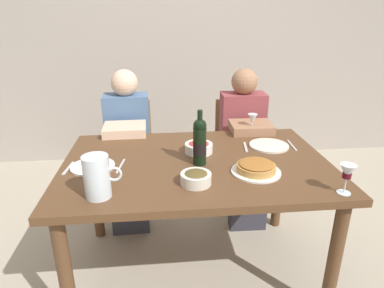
{
  "coord_description": "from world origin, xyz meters",
  "views": [
    {
      "loc": [
        -0.2,
        -1.73,
        1.55
      ],
      "look_at": [
        -0.02,
        -0.0,
        0.87
      ],
      "focal_mm": 31.46,
      "sensor_mm": 36.0,
      "label": 1
    }
  ],
  "objects_px": {
    "water_pitcher": "(97,179)",
    "wine_glass_left_diner": "(347,173)",
    "chair_left": "(130,147)",
    "diner_left": "(128,144)",
    "dining_table": "(196,176)",
    "baked_tart": "(256,168)",
    "olive_bowl": "(196,177)",
    "wine_bottle": "(200,142)",
    "dinner_plate_right_setting": "(269,146)",
    "salad_bowl": "(199,147)",
    "diner_right": "(244,142)",
    "chair_right": "(237,145)",
    "wine_glass_right_diner": "(252,120)",
    "dinner_plate_left_setting": "(93,167)"
  },
  "relations": [
    {
      "from": "water_pitcher",
      "to": "wine_glass_left_diner",
      "type": "height_order",
      "value": "water_pitcher"
    },
    {
      "from": "chair_left",
      "to": "diner_left",
      "type": "relative_size",
      "value": 0.75
    },
    {
      "from": "dining_table",
      "to": "diner_left",
      "type": "height_order",
      "value": "diner_left"
    },
    {
      "from": "dining_table",
      "to": "baked_tart",
      "type": "distance_m",
      "value": 0.37
    },
    {
      "from": "water_pitcher",
      "to": "wine_glass_left_diner",
      "type": "bearing_deg",
      "value": -4.24
    },
    {
      "from": "water_pitcher",
      "to": "olive_bowl",
      "type": "height_order",
      "value": "water_pitcher"
    },
    {
      "from": "olive_bowl",
      "to": "diner_left",
      "type": "relative_size",
      "value": 0.13
    },
    {
      "from": "wine_bottle",
      "to": "olive_bowl",
      "type": "distance_m",
      "value": 0.25
    },
    {
      "from": "dinner_plate_right_setting",
      "to": "wine_glass_left_diner",
      "type": "bearing_deg",
      "value": -74.73
    },
    {
      "from": "water_pitcher",
      "to": "wine_glass_left_diner",
      "type": "relative_size",
      "value": 1.37
    },
    {
      "from": "wine_bottle",
      "to": "salad_bowl",
      "type": "distance_m",
      "value": 0.19
    },
    {
      "from": "dining_table",
      "to": "olive_bowl",
      "type": "bearing_deg",
      "value": -96.69
    },
    {
      "from": "dining_table",
      "to": "water_pitcher",
      "type": "height_order",
      "value": "water_pitcher"
    },
    {
      "from": "diner_right",
      "to": "dining_table",
      "type": "bearing_deg",
      "value": 56.38
    },
    {
      "from": "chair_right",
      "to": "wine_glass_right_diner",
      "type": "bearing_deg",
      "value": 89.13
    },
    {
      "from": "dinner_plate_right_setting",
      "to": "diner_right",
      "type": "xyz_separation_m",
      "value": [
        -0.03,
        0.46,
        -0.15
      ]
    },
    {
      "from": "wine_bottle",
      "to": "diner_right",
      "type": "height_order",
      "value": "diner_right"
    },
    {
      "from": "salad_bowl",
      "to": "olive_bowl",
      "type": "xyz_separation_m",
      "value": [
        -0.06,
        -0.4,
        0.0
      ]
    },
    {
      "from": "water_pitcher",
      "to": "dinner_plate_left_setting",
      "type": "height_order",
      "value": "water_pitcher"
    },
    {
      "from": "dining_table",
      "to": "wine_glass_right_diner",
      "type": "distance_m",
      "value": 0.64
    },
    {
      "from": "wine_glass_left_diner",
      "to": "diner_right",
      "type": "height_order",
      "value": "diner_right"
    },
    {
      "from": "dining_table",
      "to": "wine_glass_right_diner",
      "type": "bearing_deg",
      "value": 44.14
    },
    {
      "from": "wine_bottle",
      "to": "wine_glass_left_diner",
      "type": "xyz_separation_m",
      "value": [
        0.63,
        -0.39,
        -0.03
      ]
    },
    {
      "from": "water_pitcher",
      "to": "wine_glass_right_diner",
      "type": "bearing_deg",
      "value": 39.71
    },
    {
      "from": "baked_tart",
      "to": "salad_bowl",
      "type": "bearing_deg",
      "value": 131.47
    },
    {
      "from": "wine_glass_left_diner",
      "to": "water_pitcher",
      "type": "bearing_deg",
      "value": 175.76
    },
    {
      "from": "wine_bottle",
      "to": "olive_bowl",
      "type": "bearing_deg",
      "value": -101.21
    },
    {
      "from": "baked_tart",
      "to": "salad_bowl",
      "type": "xyz_separation_m",
      "value": [
        -0.27,
        0.3,
        0.01
      ]
    },
    {
      "from": "dinner_plate_right_setting",
      "to": "chair_left",
      "type": "bearing_deg",
      "value": 141.69
    },
    {
      "from": "salad_bowl",
      "to": "dinner_plate_right_setting",
      "type": "bearing_deg",
      "value": 6.35
    },
    {
      "from": "wine_glass_right_diner",
      "to": "dinner_plate_left_setting",
      "type": "height_order",
      "value": "wine_glass_right_diner"
    },
    {
      "from": "dinner_plate_left_setting",
      "to": "baked_tart",
      "type": "bearing_deg",
      "value": -9.68
    },
    {
      "from": "salad_bowl",
      "to": "wine_glass_left_diner",
      "type": "xyz_separation_m",
      "value": [
        0.62,
        -0.56,
        0.07
      ]
    },
    {
      "from": "salad_bowl",
      "to": "dining_table",
      "type": "bearing_deg",
      "value": -103.01
    },
    {
      "from": "dinner_plate_right_setting",
      "to": "diner_right",
      "type": "relative_size",
      "value": 0.21
    },
    {
      "from": "diner_right",
      "to": "wine_glass_left_diner",
      "type": "bearing_deg",
      "value": 102.01
    },
    {
      "from": "salad_bowl",
      "to": "wine_glass_left_diner",
      "type": "distance_m",
      "value": 0.83
    },
    {
      "from": "wine_bottle",
      "to": "diner_left",
      "type": "bearing_deg",
      "value": 122.78
    },
    {
      "from": "baked_tart",
      "to": "diner_left",
      "type": "distance_m",
      "value": 1.15
    },
    {
      "from": "baked_tart",
      "to": "chair_right",
      "type": "height_order",
      "value": "chair_right"
    },
    {
      "from": "dining_table",
      "to": "olive_bowl",
      "type": "distance_m",
      "value": 0.3
    },
    {
      "from": "wine_bottle",
      "to": "diner_left",
      "type": "relative_size",
      "value": 0.27
    },
    {
      "from": "diner_right",
      "to": "wine_bottle",
      "type": "bearing_deg",
      "value": 58.71
    },
    {
      "from": "baked_tart",
      "to": "salad_bowl",
      "type": "relative_size",
      "value": 1.57
    },
    {
      "from": "wine_glass_left_diner",
      "to": "wine_glass_right_diner",
      "type": "bearing_deg",
      "value": 104.06
    },
    {
      "from": "diner_right",
      "to": "wine_glass_right_diner",
      "type": "bearing_deg",
      "value": 87.92
    },
    {
      "from": "diner_left",
      "to": "diner_right",
      "type": "bearing_deg",
      "value": 175.7
    },
    {
      "from": "wine_glass_left_diner",
      "to": "chair_left",
      "type": "xyz_separation_m",
      "value": [
        -1.1,
        1.34,
        -0.37
      ]
    },
    {
      "from": "wine_bottle",
      "to": "wine_glass_left_diner",
      "type": "relative_size",
      "value": 2.12
    },
    {
      "from": "chair_right",
      "to": "chair_left",
      "type": "bearing_deg",
      "value": -1.23
    }
  ]
}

